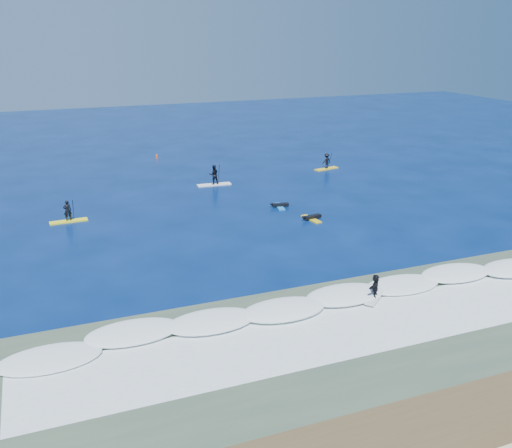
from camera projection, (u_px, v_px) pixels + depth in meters
name	position (u px, v px, depth m)	size (l,w,h in m)	color
ground	(264.00, 243.00, 40.87)	(160.00, 160.00, 0.00)	#031842
wet_sand_strip	(474.00, 429.00, 21.96)	(90.00, 5.00, 0.08)	#473721
shallow_water	(369.00, 336.00, 28.55)	(90.00, 13.00, 0.01)	#384C3C
breaking_wave	(331.00, 303.00, 32.07)	(40.00, 6.00, 0.30)	white
whitewater	(358.00, 327.00, 29.43)	(34.00, 5.00, 0.02)	silver
sup_paddler_left	(68.00, 214.00, 45.22)	(2.95, 0.85, 2.05)	yellow
sup_paddler_center	(214.00, 176.00, 55.74)	(3.37, 1.06, 2.33)	white
sup_paddler_right	(327.00, 162.00, 62.06)	(2.95, 1.31, 2.01)	yellow
prone_paddler_near	(311.00, 218.00, 45.90)	(1.75, 2.25, 0.46)	gold
prone_paddler_far	(280.00, 205.00, 49.10)	(1.62, 2.10, 0.43)	#1A7CC8
wave_surfer	(375.00, 288.00, 32.03)	(1.88, 1.75, 1.46)	silver
marker_buoy	(157.00, 156.00, 67.16)	(0.26, 0.26, 0.62)	#E84B14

